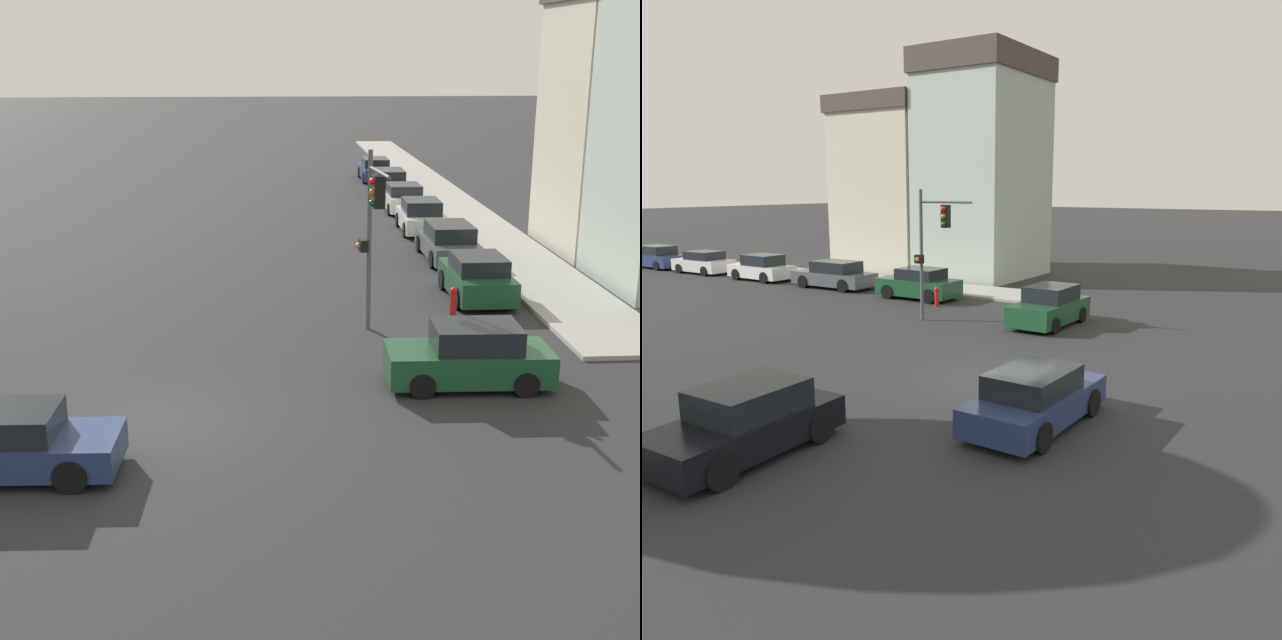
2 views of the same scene
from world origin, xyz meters
TOP-DOWN VIEW (x-y plane):
  - ground_plane at (0.00, 0.00)m, footprint 300.00×300.00m
  - sidewalk_strip at (12.63, 33.46)m, footprint 3.21×60.00m
  - traffic_signal at (5.56, 6.24)m, footprint 0.69×2.44m
  - crossing_car_0 at (7.53, 1.91)m, footprint 4.13×2.01m
  - crossing_car_2 at (-2.62, -2.37)m, footprint 4.27×1.98m
  - parked_car_0 at (9.60, 9.92)m, footprint 1.98×4.07m
  - parked_car_1 at (9.84, 15.84)m, footprint 2.02×4.74m
  - parked_car_2 at (9.72, 21.61)m, footprint 2.02×4.15m
  - parked_car_3 at (9.76, 27.22)m, footprint 2.02×4.10m
  - parked_car_4 at (9.76, 32.45)m, footprint 2.00×4.82m
  - parked_car_5 at (9.71, 38.80)m, footprint 1.90×4.55m
  - fire_hydrant at (8.40, 8.03)m, footprint 0.22×0.22m

SIDE VIEW (x-z plane):
  - ground_plane at x=0.00m, z-range 0.00..0.00m
  - sidewalk_strip at x=12.63m, z-range 0.00..0.14m
  - fire_hydrant at x=8.40m, z-range 0.03..0.95m
  - crossing_car_2 at x=-2.62m, z-range -0.03..1.35m
  - parked_car_3 at x=9.76m, z-range -0.04..1.39m
  - parked_car_5 at x=9.71m, z-range -0.03..1.42m
  - parked_car_1 at x=9.84m, z-range -0.04..1.46m
  - parked_car_2 at x=9.72m, z-range -0.05..1.48m
  - parked_car_4 at x=9.76m, z-range -0.05..1.48m
  - parked_car_0 at x=9.60m, z-range -0.03..1.50m
  - crossing_car_0 at x=7.53m, z-range -0.06..1.53m
  - traffic_signal at x=5.56m, z-range 0.81..6.18m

